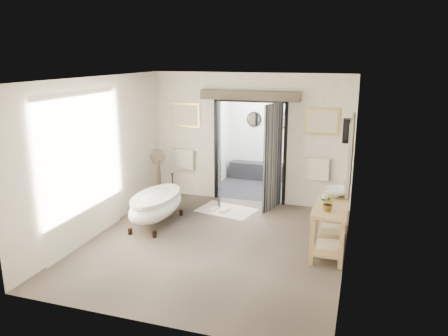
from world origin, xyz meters
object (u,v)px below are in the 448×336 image
Objects in this scene: clawfoot_tub at (156,205)px; basin at (337,193)px; vanity at (329,221)px; rug at (227,210)px.

clawfoot_tub is 3.46m from basin.
clawfoot_tub is 3.33m from vanity.
clawfoot_tub is 3.80× the size of basin.
vanity is at bearing -97.82° from basin.
clawfoot_tub is 1.08× the size of vanity.
clawfoot_tub is 1.44× the size of rug.
vanity is at bearing -1.46° from clawfoot_tub.
basin reaches higher than rug.
basin reaches higher than vanity.
vanity is 0.53m from basin.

